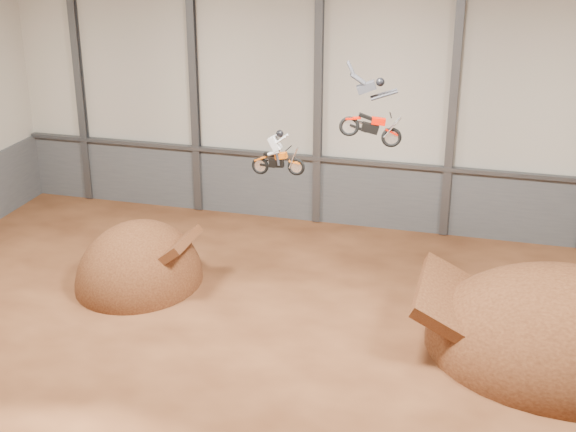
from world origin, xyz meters
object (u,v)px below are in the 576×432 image
object	(u,v)px
landing_ramp	(563,350)
fmx_rider_b	(369,106)
takeoff_ramp	(140,282)
fmx_rider_a	(279,151)

from	to	relation	value
landing_ramp	fmx_rider_b	size ratio (longest dim) A/B	3.30
takeoff_ramp	fmx_rider_b	xyz separation A→B (m)	(10.15, -0.44, 8.85)
takeoff_ramp	landing_ramp	world-z (taller)	landing_ramp
takeoff_ramp	fmx_rider_a	size ratio (longest dim) A/B	2.90
fmx_rider_a	fmx_rider_b	xyz separation A→B (m)	(3.55, -0.11, 2.07)
takeoff_ramp	fmx_rider_b	distance (m)	13.47
fmx_rider_a	fmx_rider_b	distance (m)	4.11
takeoff_ramp	landing_ramp	bearing A→B (deg)	-3.54
takeoff_ramp	fmx_rider_b	size ratio (longest dim) A/B	1.99
landing_ramp	takeoff_ramp	bearing A→B (deg)	176.46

